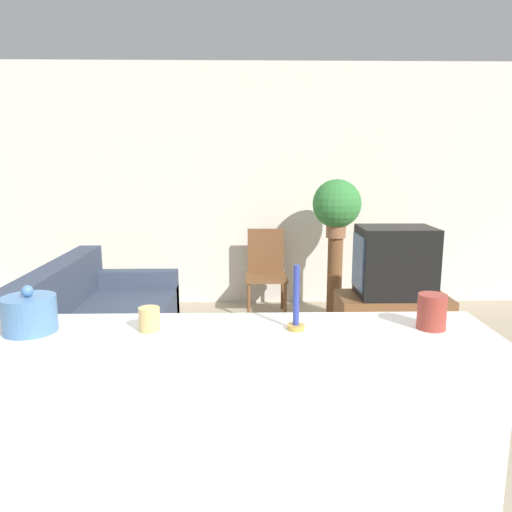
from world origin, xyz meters
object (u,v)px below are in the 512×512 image
(couch, at_px, (100,334))
(wooden_chair, at_px, (266,268))
(decorative_bowl, at_px, (29,314))
(potted_plant, at_px, (337,205))
(television, at_px, (394,262))

(couch, height_order, wooden_chair, wooden_chair)
(wooden_chair, height_order, decorative_bowl, decorative_bowl)
(couch, distance_m, potted_plant, 2.68)
(couch, distance_m, television, 2.50)
(potted_plant, bearing_deg, decorative_bowl, -118.47)
(couch, relative_size, decorative_bowl, 8.96)
(decorative_bowl, bearing_deg, couch, 99.31)
(wooden_chair, relative_size, potted_plant, 1.49)
(television, xyz_separation_m, decorative_bowl, (-2.11, -2.28, 0.28))
(couch, xyz_separation_m, potted_plant, (2.10, 1.42, 0.88))
(television, distance_m, wooden_chair, 1.58)
(television, relative_size, wooden_chair, 0.70)
(potted_plant, relative_size, decorative_bowl, 2.99)
(couch, xyz_separation_m, television, (2.42, 0.40, 0.49))
(television, distance_m, decorative_bowl, 3.12)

